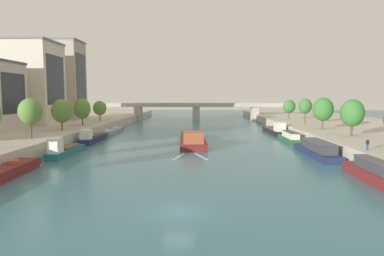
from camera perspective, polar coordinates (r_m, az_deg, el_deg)
The scene contains 25 objects.
ground_plane at distance 29.13m, azimuth -2.34°, elevation -14.04°, with size 400.00×400.00×0.00m, color #386B7A.
quay_left at distance 93.26m, azimuth -25.84°, elevation -0.27°, with size 36.00×170.00×2.43m, color #B7AD9E.
quay_right at distance 91.58m, azimuth 26.80°, elevation -0.40°, with size 36.00×170.00×2.43m, color #B7AD9E.
barge_midriver at distance 68.12m, azimuth 0.09°, elevation -1.90°, with size 6.04×23.81×3.15m.
wake_behind_barge at distance 53.87m, azimuth -0.33°, elevation -4.88°, with size 5.59×6.04×0.03m.
moored_boat_left_upstream at distance 45.30m, azimuth -29.64°, elevation -6.77°, with size 3.11×15.24×2.39m.
moored_boat_left_far at distance 58.49m, azimuth -20.93°, elevation -3.50°, with size 2.23×12.12×3.29m.
moored_boat_left_midway at distance 73.34m, azimuth -16.60°, elevation -1.62°, with size 2.55×13.06×3.03m.
moored_boat_left_second at distance 89.47m, azimuth -13.35°, elevation -0.53°, with size 2.73×14.49×2.08m.
moored_boat_right_end at distance 43.52m, azimuth 28.28°, elevation -6.60°, with size 2.10×11.77×2.63m.
moored_boat_right_near at distance 57.92m, azimuth 20.54°, elevation -3.46°, with size 3.10×15.93×2.50m.
moored_boat_right_midway at distance 73.29m, azimuth 16.33°, elevation -1.59°, with size 2.21×12.70×2.27m.
moored_boat_right_far at distance 88.44m, azimuth 13.99°, elevation -0.33°, with size 3.55×15.89×3.30m.
tree_left_nearest at distance 63.24m, azimuth -25.85°, elevation 2.55°, with size 3.95×3.95×6.89m.
tree_left_second at distance 76.21m, azimuth -21.32°, elevation 2.70°, with size 4.23×4.23×6.58m.
tree_left_far at distance 86.64m, azimuth -18.23°, elevation 3.16°, with size 4.07×4.07×6.71m.
tree_left_by_lamp at distance 100.32m, azimuth -15.45°, elevation 3.29°, with size 3.82×3.82×5.81m.
tree_right_nearest at distance 66.67m, azimuth 25.62°, elevation 2.32°, with size 4.16×4.16×6.70m.
tree_right_far at distance 79.19m, azimuth 21.42°, elevation 2.98°, with size 4.45×4.45×6.89m.
tree_right_by_lamp at distance 92.05m, azimuth 18.73°, elevation 3.55°, with size 3.38×3.38×6.59m.
tree_right_distant at distance 107.45m, azimuth 16.24°, elevation 3.55°, with size 3.70×3.70×6.01m.
building_left_corner at distance 95.47m, azimuth -26.39°, elevation 6.88°, with size 15.71×13.05×20.99m.
building_left_middle at distance 112.00m, azimuth -22.03°, elevation 7.57°, with size 15.52×10.63×24.08m.
bridge_far at distance 131.78m, azimuth 0.72°, elevation 3.25°, with size 69.96×4.40×6.85m.
person_on_quay at distance 50.47m, azimuth 27.72°, elevation -2.38°, with size 0.30×0.51×1.62m.
Camera 1 is at (1.89, -27.38, 9.76)m, focal length 31.31 mm.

